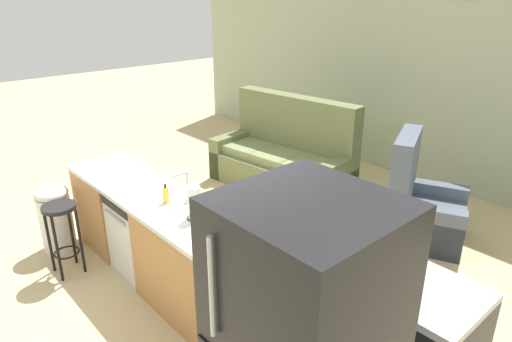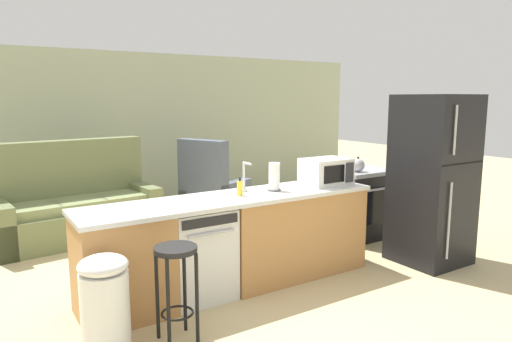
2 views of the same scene
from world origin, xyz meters
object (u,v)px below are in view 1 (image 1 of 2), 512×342
at_px(soap_bottle, 166,195).
at_px(kettle, 388,272).
at_px(couch, 285,159).
at_px(armchair, 418,209).
at_px(bar_stool, 62,224).
at_px(paper_towel_roll, 194,203).
at_px(trash_bin, 55,218).
at_px(microwave, 245,234).
at_px(dishwasher, 146,231).

bearing_deg(soap_bottle, kettle, 12.22).
xyz_separation_m(couch, armchair, (2.05, 0.07, -0.04)).
xyz_separation_m(bar_stool, armchair, (1.94, 3.25, -0.19)).
bearing_deg(bar_stool, armchair, 59.14).
distance_m(paper_towel_roll, trash_bin, 2.03).
height_order(microwave, trash_bin, microwave).
relative_size(bar_stool, armchair, 0.62).
xyz_separation_m(soap_bottle, trash_bin, (-1.43, -0.55, -0.59)).
distance_m(paper_towel_roll, bar_stool, 1.57).
distance_m(microwave, bar_stool, 2.16).
relative_size(couch, armchair, 1.74).
bearing_deg(armchair, bar_stool, -120.86).
bearing_deg(kettle, paper_towel_roll, -165.43).
bearing_deg(dishwasher, microwave, -0.05).
height_order(soap_bottle, kettle, kettle).
bearing_deg(trash_bin, microwave, 12.38).
bearing_deg(dishwasher, couch, 102.70).
bearing_deg(dishwasher, paper_towel_roll, 1.08).
xyz_separation_m(bar_stool, trash_bin, (-0.50, 0.09, -0.16)).
distance_m(microwave, couch, 3.36).
bearing_deg(bar_stool, dishwasher, 54.09).
height_order(soap_bottle, bar_stool, soap_bottle).
xyz_separation_m(soap_bottle, couch, (-1.03, 2.54, -0.58)).
bearing_deg(bar_stool, trash_bin, 169.67).
distance_m(paper_towel_roll, soap_bottle, 0.42).
bearing_deg(armchair, paper_towel_roll, -103.14).
bearing_deg(couch, microwave, -50.27).
distance_m(soap_bottle, trash_bin, 1.64).
relative_size(dishwasher, couch, 0.40).
height_order(kettle, trash_bin, kettle).
relative_size(kettle, couch, 0.10).
distance_m(paper_towel_roll, kettle, 1.62).
height_order(bar_stool, armchair, armchair).
height_order(dishwasher, kettle, kettle).
xyz_separation_m(dishwasher, trash_bin, (-0.97, -0.55, -0.04)).
relative_size(microwave, couch, 0.24).
relative_size(bar_stool, trash_bin, 1.00).
distance_m(kettle, couch, 3.72).
distance_m(bar_stool, trash_bin, 0.53).
distance_m(dishwasher, couch, 2.60).
bearing_deg(couch, paper_towel_roll, -60.20).
bearing_deg(soap_bottle, armchair, 68.73).
xyz_separation_m(bar_stool, couch, (-0.11, 3.17, -0.14)).
bearing_deg(paper_towel_roll, soap_bottle, -177.05).
bearing_deg(trash_bin, couch, 82.68).
height_order(dishwasher, microwave, microwave).
xyz_separation_m(microwave, kettle, (0.90, 0.42, -0.05)).
distance_m(dishwasher, armchair, 2.99).
height_order(couch, armchair, couch).
distance_m(soap_bottle, armchair, 2.87).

